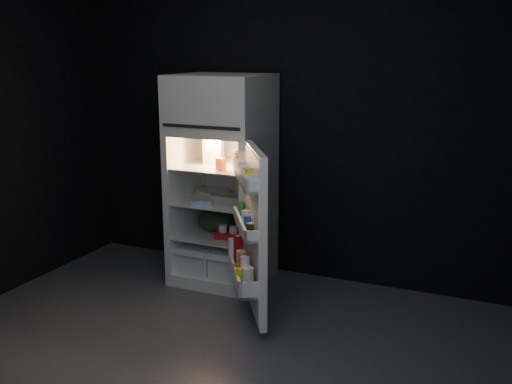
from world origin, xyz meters
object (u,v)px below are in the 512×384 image
at_px(refrigerator, 223,172).
at_px(milk_jug, 213,150).
at_px(fridge_door, 251,234).
at_px(egg_carton, 226,200).
at_px(yogurt_tray, 229,235).

xyz_separation_m(refrigerator, milk_jug, (-0.09, -0.00, 0.19)).
height_order(fridge_door, milk_jug, fridge_door).
relative_size(fridge_door, egg_carton, 4.17).
height_order(milk_jug, egg_carton, milk_jug).
distance_m(milk_jug, egg_carton, 0.45).
bearing_deg(fridge_door, milk_jug, 133.90).
bearing_deg(egg_carton, refrigerator, 127.87).
bearing_deg(refrigerator, milk_jug, -177.19).
height_order(egg_carton, yogurt_tray, egg_carton).
distance_m(refrigerator, milk_jug, 0.21).
height_order(refrigerator, egg_carton, refrigerator).
xyz_separation_m(milk_jug, yogurt_tray, (0.21, -0.14, -0.69)).
bearing_deg(fridge_door, egg_carton, 130.85).
distance_m(refrigerator, fridge_door, 0.94).
relative_size(refrigerator, milk_jug, 7.42).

